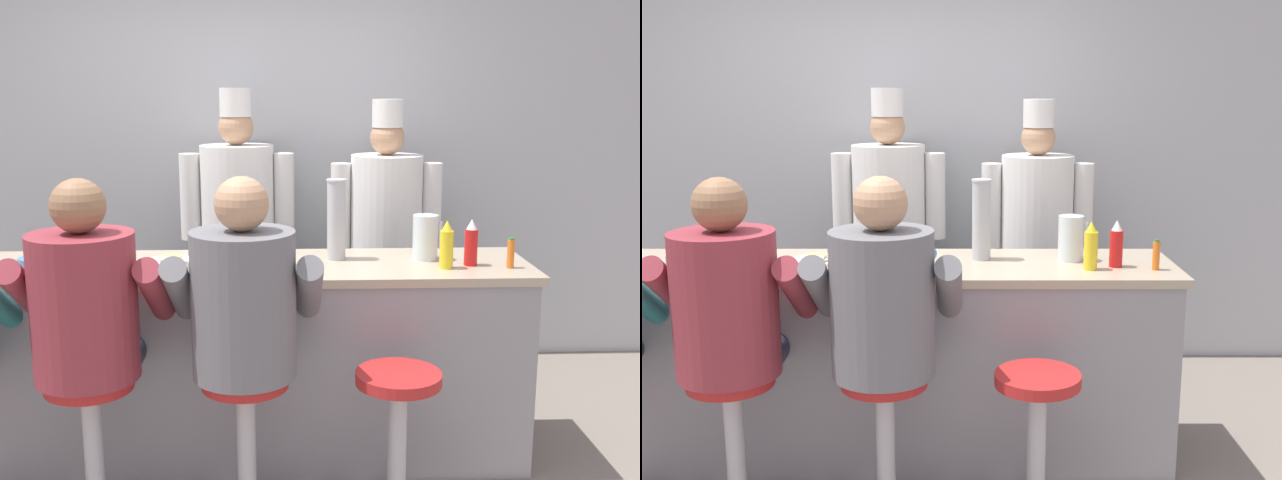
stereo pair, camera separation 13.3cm
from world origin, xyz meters
TOP-DOWN VIEW (x-y plane):
  - wall_back at (0.00, 1.74)m, footprint 10.00×0.06m
  - diner_counter at (0.00, 0.33)m, footprint 2.95×0.66m
  - ketchup_bottle_red at (1.18, 0.26)m, footprint 0.06×0.06m
  - mustard_bottle_yellow at (1.05, 0.20)m, footprint 0.06×0.06m
  - hot_sauce_bottle_orange at (1.35, 0.20)m, footprint 0.03×0.03m
  - water_pitcher_clear at (0.98, 0.39)m, footprint 0.14×0.12m
  - breakfast_plate at (-0.25, 0.34)m, footprint 0.24×0.24m
  - cereal_bowl at (-0.87, 0.27)m, footprint 0.14×0.14m
  - coffee_mug_blue at (0.24, 0.30)m, footprint 0.14×0.09m
  - coffee_mug_white at (-0.20, 0.09)m, footprint 0.14×0.09m
  - cup_stack_steel at (0.55, 0.41)m, footprint 0.10×0.10m
  - diner_seated_maroon at (-0.50, -0.23)m, footprint 0.64×0.63m
  - diner_seated_grey at (0.13, -0.23)m, footprint 0.64×0.63m
  - empty_stool_round at (0.77, -0.26)m, footprint 0.36×0.36m
  - cook_in_whites_near at (-0.00, 1.45)m, footprint 0.70×0.45m
  - cook_in_whites_far at (0.91, 1.33)m, footprint 0.68×0.43m

SIDE VIEW (x-z plane):
  - empty_stool_round at x=0.77m, z-range 0.11..0.76m
  - diner_counter at x=0.00m, z-range 0.00..0.98m
  - diner_seated_maroon at x=-0.50m, z-range 0.17..1.63m
  - diner_seated_grey at x=0.13m, z-range 0.17..1.63m
  - cook_in_whites_far at x=0.91m, z-range 0.09..1.82m
  - breakfast_plate at x=-0.25m, z-range 0.97..1.01m
  - cook_in_whites_near at x=0.00m, z-range 0.09..1.89m
  - cereal_bowl at x=-0.87m, z-range 0.98..1.03m
  - coffee_mug_white at x=-0.20m, z-range 0.98..1.06m
  - coffee_mug_blue at x=0.24m, z-range 0.98..1.07m
  - hot_sauce_bottle_orange at x=1.35m, z-range 0.97..1.12m
  - ketchup_bottle_red at x=1.18m, z-range 0.97..1.19m
  - mustard_bottle_yellow at x=1.05m, z-range 0.97..1.20m
  - water_pitcher_clear at x=0.98m, z-range 0.98..1.20m
  - cup_stack_steel at x=0.55m, z-range 0.98..1.37m
  - wall_back at x=0.00m, z-range 0.00..2.70m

